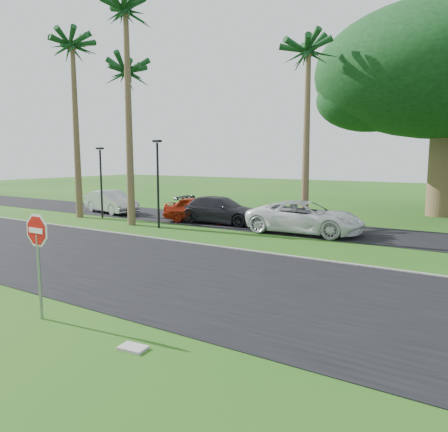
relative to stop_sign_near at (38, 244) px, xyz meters
name	(u,v)px	position (x,y,z in m)	size (l,w,h in m)	color
ground	(121,284)	(-0.50, 3.00, -1.77)	(120.00, 120.00, 0.00)	#1B4E13
road	(165,269)	(-0.50, 5.00, -1.76)	(120.00, 8.00, 0.02)	black
parking_strip	(293,227)	(-0.50, 15.50, -1.76)	(120.00, 5.00, 0.02)	black
curb	(229,248)	(-0.50, 9.05, -1.74)	(120.00, 0.12, 0.06)	gray
stop_sign_near	(38,244)	(0.00, 0.00, 0.00)	(1.05, 0.07, 2.62)	gray
palm_left_far	(72,50)	(-13.50, 12.00, 8.36)	(5.00, 5.00, 11.50)	brown
palm_left_mid	(127,76)	(-11.00, 14.00, 6.90)	(5.00, 5.00, 10.00)	brown
palm_left_near	(126,16)	(-8.50, 11.50, 9.33)	(5.00, 5.00, 12.50)	brown
palm_center	(308,56)	(-0.50, 17.00, 7.39)	(5.00, 5.00, 10.50)	brown
streetlight_left	(101,178)	(-12.00, 12.50, 0.72)	(0.45, 0.25, 4.34)	black
streetlight_right	(158,178)	(-6.50, 11.50, 0.88)	(0.45, 0.25, 4.64)	black
car_silver	(111,202)	(-13.34, 14.48, -1.03)	(1.58, 4.54, 1.50)	#ADAFB4
car_red	(201,210)	(-5.82, 14.42, -1.03)	(1.75, 4.35, 1.48)	#981F0C
car_dark	(220,210)	(-4.60, 14.60, -1.02)	(2.11, 5.18, 1.50)	black
car_minivan	(305,218)	(0.71, 14.15, -0.98)	(2.63, 5.71, 1.59)	white
utility_slab	(133,348)	(2.98, -0.04, -1.74)	(0.55, 0.35, 0.06)	#A6A59D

